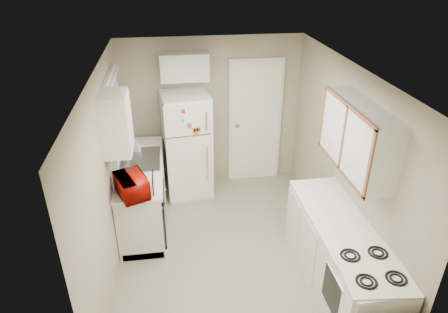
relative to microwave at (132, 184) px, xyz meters
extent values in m
plane|color=#ADA88C|center=(1.15, -0.14, -1.05)|extent=(3.80, 3.80, 0.00)
plane|color=white|center=(1.15, -0.14, 1.35)|extent=(3.80, 3.80, 0.00)
plane|color=tan|center=(-0.25, -0.14, 0.15)|extent=(3.80, 3.80, 0.00)
plane|color=tan|center=(2.55, -0.14, 0.15)|extent=(3.80, 3.80, 0.00)
plane|color=tan|center=(1.15, 1.76, 0.15)|extent=(2.80, 2.80, 0.00)
plane|color=tan|center=(1.15, -2.04, 0.15)|extent=(2.80, 2.80, 0.00)
cube|color=silver|center=(0.05, 0.76, -0.60)|extent=(0.60, 1.80, 0.90)
cube|color=black|center=(0.34, 0.16, -0.56)|extent=(0.03, 0.58, 0.72)
cube|color=gray|center=(0.05, 0.91, -0.19)|extent=(0.54, 0.74, 0.16)
imported|color=#960801|center=(0.00, 0.00, 0.00)|extent=(0.53, 0.42, 0.31)
imported|color=white|center=(0.00, 1.16, -0.05)|extent=(0.10, 0.10, 0.17)
cube|color=silver|center=(-0.21, 0.91, 0.55)|extent=(0.10, 0.98, 1.08)
cube|color=silver|center=(-0.10, 0.08, 0.75)|extent=(0.30, 0.45, 0.70)
cube|color=white|center=(0.73, 1.42, -0.23)|extent=(0.75, 0.73, 1.65)
cube|color=silver|center=(0.75, 1.61, 0.95)|extent=(0.70, 0.30, 0.40)
cube|color=white|center=(1.85, 1.72, -0.03)|extent=(0.86, 0.06, 2.08)
cube|color=silver|center=(2.25, -0.94, -0.60)|extent=(0.60, 2.00, 0.90)
cube|color=white|center=(2.26, -1.56, -0.59)|extent=(0.68, 0.81, 0.91)
cube|color=silver|center=(2.40, -0.64, 0.75)|extent=(0.30, 1.20, 0.70)
camera|label=1|loc=(0.51, -4.12, 2.47)|focal=32.00mm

